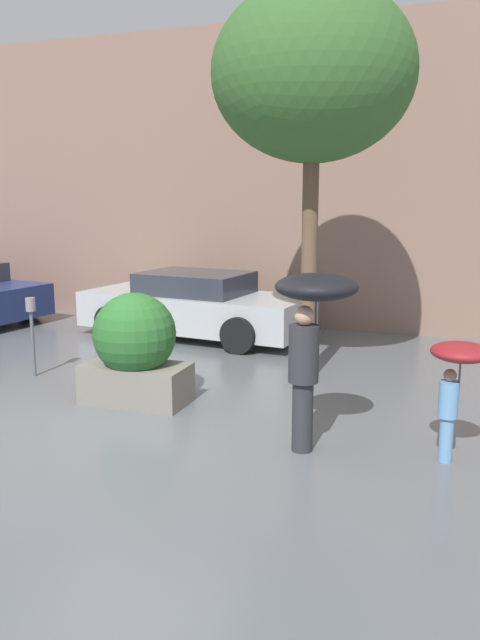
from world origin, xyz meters
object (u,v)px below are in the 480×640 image
parked_car_near (196,306)px  parking_meter (31,320)px  person_adult (312,317)px  street_tree (313,76)px  planter_box (135,348)px  person_child (457,369)px

parked_car_near → parking_meter: size_ratio=3.82×
person_adult → street_tree: (-0.64, 2.63, 2.82)m
planter_box → parking_meter: bearing=163.7°
planter_box → person_child: bearing=-9.5°
person_child → parked_car_near: bearing=144.8°
parking_meter → person_child: bearing=-11.9°
parked_car_near → street_tree: street_tree is taller
person_child → parked_car_near: 6.60m
planter_box → person_adult: person_adult is taller
person_adult → parking_meter: person_adult is taller
person_adult → person_child: person_adult is taller
parked_car_near → parking_meter: 3.55m
person_adult → street_tree: bearing=55.6°
person_adult → parking_meter: (-4.50, 1.36, -0.57)m
person_adult → parking_meter: bearing=115.0°
street_tree → person_child: bearing=-50.5°
person_adult → parked_car_near: (-3.31, 4.70, -0.83)m
parked_car_near → parking_meter: bearing=167.2°
parking_meter → parked_car_near: bearing=70.4°
parked_car_near → street_tree: 4.98m
person_child → parked_car_near: person_child is taller
person_child → parking_meter: (-5.93, 1.25, -0.12)m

